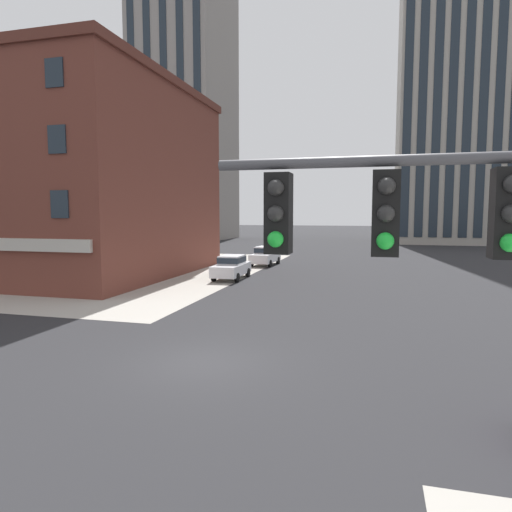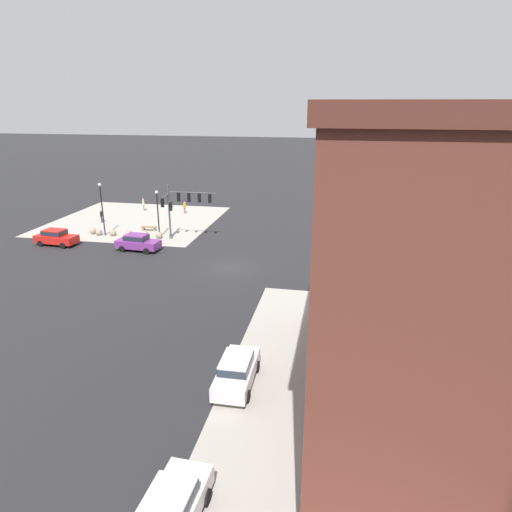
# 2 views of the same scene
# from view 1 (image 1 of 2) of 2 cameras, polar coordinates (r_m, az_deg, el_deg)

# --- Properties ---
(ground_plane) EXTENTS (320.00, 320.00, 0.00)m
(ground_plane) POSITION_cam_1_polar(r_m,az_deg,el_deg) (14.53, -6.66, -13.30)
(ground_plane) COLOR #262628
(sidewalk_far_corner) EXTENTS (32.00, 32.00, 0.02)m
(sidewalk_far_corner) POSITION_cam_1_polar(r_m,az_deg,el_deg) (41.56, -22.33, -1.40)
(sidewalk_far_corner) COLOR #A8A399
(sidewalk_far_corner) RESTS_ON ground
(car_main_northbound_near) EXTENTS (2.05, 4.48, 1.68)m
(car_main_northbound_near) POSITION_cam_1_polar(r_m,az_deg,el_deg) (40.39, 1.19, 0.13)
(car_main_northbound_near) COLOR silver
(car_main_northbound_near) RESTS_ON ground
(car_main_northbound_far) EXTENTS (1.93, 4.42, 1.68)m
(car_main_northbound_far) POSITION_cam_1_polar(r_m,az_deg,el_deg) (31.92, -3.13, -1.30)
(car_main_northbound_far) COLOR silver
(car_main_northbound_far) RESTS_ON ground
(storefront_block_near_corner) EXTENTS (19.70, 19.20, 14.34)m
(storefront_block_near_corner) POSITION_cam_1_polar(r_m,az_deg,el_deg) (38.48, -23.49, 8.75)
(storefront_block_near_corner) COLOR brown
(storefront_block_near_corner) RESTS_ON ground
(residential_tower_skyline_right) EXTENTS (16.38, 15.48, 59.87)m
(residential_tower_skyline_right) POSITION_cam_1_polar(r_m,az_deg,el_deg) (82.34, 23.89, 22.89)
(residential_tower_skyline_right) COLOR #9E998E
(residential_tower_skyline_right) RESTS_ON ground
(residential_tower_skyline_left) EXTENTS (14.45, 17.63, 75.65)m
(residential_tower_skyline_left) POSITION_cam_1_polar(r_m,az_deg,el_deg) (88.83, -9.00, 27.32)
(residential_tower_skyline_left) COLOR gray
(residential_tower_skyline_left) RESTS_ON ground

